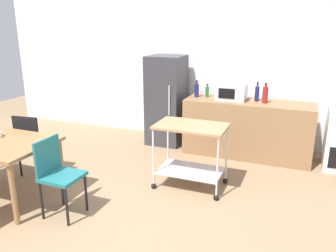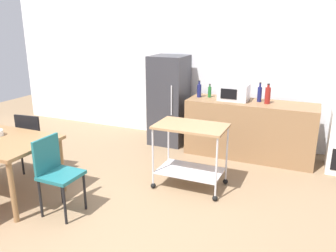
# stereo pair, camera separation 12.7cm
# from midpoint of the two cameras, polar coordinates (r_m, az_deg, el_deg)

# --- Properties ---
(ground_plane) EXTENTS (12.00, 12.00, 0.00)m
(ground_plane) POSITION_cam_midpoint_polar(r_m,az_deg,el_deg) (3.87, -7.65, -16.15)
(ground_plane) COLOR #8C7051
(back_wall) EXTENTS (8.40, 0.12, 2.90)m
(back_wall) POSITION_cam_midpoint_polar(r_m,az_deg,el_deg) (6.23, 7.40, 10.81)
(back_wall) COLOR white
(back_wall) RESTS_ON ground_plane
(kitchen_counter) EXTENTS (2.00, 0.64, 0.90)m
(kitchen_counter) POSITION_cam_midpoint_polar(r_m,az_deg,el_deg) (5.66, 14.03, -0.56)
(kitchen_counter) COLOR olive
(kitchen_counter) RESTS_ON ground_plane
(chair_teal) EXTENTS (0.41, 0.41, 0.89)m
(chair_teal) POSITION_cam_midpoint_polar(r_m,az_deg,el_deg) (4.03, -17.21, -7.05)
(chair_teal) COLOR #1E666B
(chair_teal) RESTS_ON ground_plane
(chair_black) EXTENTS (0.44, 0.44, 0.89)m
(chair_black) POSITION_cam_midpoint_polar(r_m,az_deg,el_deg) (5.17, -20.58, -2.04)
(chair_black) COLOR black
(chair_black) RESTS_ON ground_plane
(refrigerator) EXTENTS (0.60, 0.63, 1.55)m
(refrigerator) POSITION_cam_midpoint_polar(r_m,az_deg,el_deg) (6.05, 0.79, 4.29)
(refrigerator) COLOR #333338
(refrigerator) RESTS_ON ground_plane
(kitchen_cart) EXTENTS (0.91, 0.57, 0.85)m
(kitchen_cart) POSITION_cam_midpoint_polar(r_m,az_deg,el_deg) (4.44, 4.58, -3.28)
(kitchen_cart) COLOR #A37A51
(kitchen_cart) RESTS_ON ground_plane
(bottle_olive_oil) EXTENTS (0.07, 0.07, 0.28)m
(bottle_olive_oil) POSITION_cam_midpoint_polar(r_m,az_deg,el_deg) (5.72, 5.83, 5.91)
(bottle_olive_oil) COLOR navy
(bottle_olive_oil) RESTS_ON kitchen_counter
(bottle_sesame_oil) EXTENTS (0.06, 0.06, 0.22)m
(bottle_sesame_oil) POSITION_cam_midpoint_polar(r_m,az_deg,el_deg) (5.74, 7.56, 5.65)
(bottle_sesame_oil) COLOR #1E6628
(bottle_sesame_oil) RESTS_ON kitchen_counter
(microwave) EXTENTS (0.46, 0.35, 0.26)m
(microwave) POSITION_cam_midpoint_polar(r_m,az_deg,el_deg) (5.58, 11.51, 5.53)
(microwave) COLOR silver
(microwave) RESTS_ON kitchen_counter
(bottle_sparkling_water) EXTENTS (0.07, 0.07, 0.30)m
(bottle_sparkling_water) POSITION_cam_midpoint_polar(r_m,az_deg,el_deg) (5.57, 15.59, 5.15)
(bottle_sparkling_water) COLOR navy
(bottle_sparkling_water) RESTS_ON kitchen_counter
(bottle_wine) EXTENTS (0.08, 0.08, 0.31)m
(bottle_wine) POSITION_cam_midpoint_polar(r_m,az_deg,el_deg) (5.46, 16.86, 4.92)
(bottle_wine) COLOR maroon
(bottle_wine) RESTS_ON kitchen_counter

